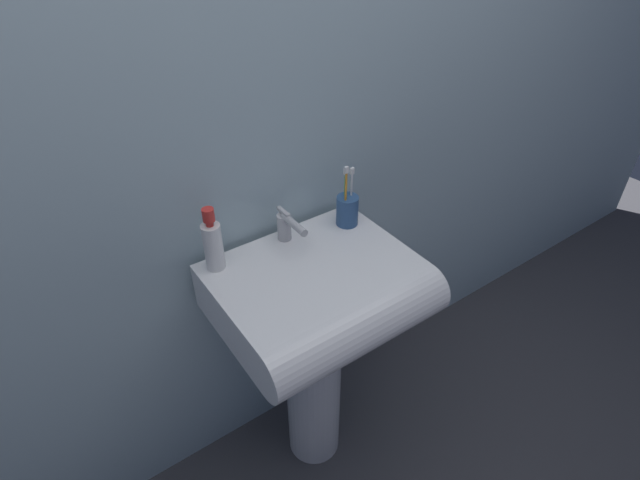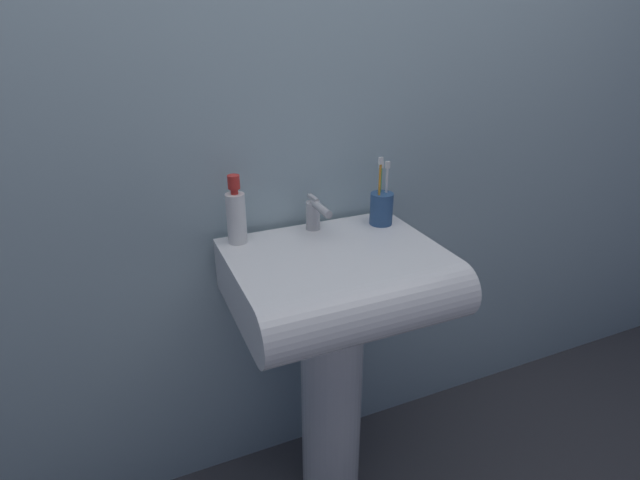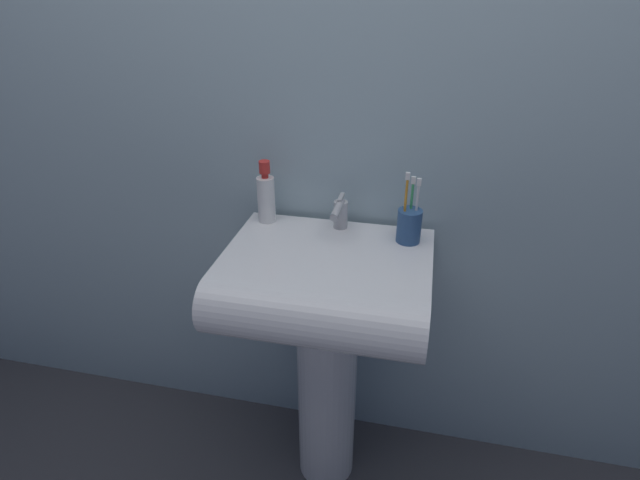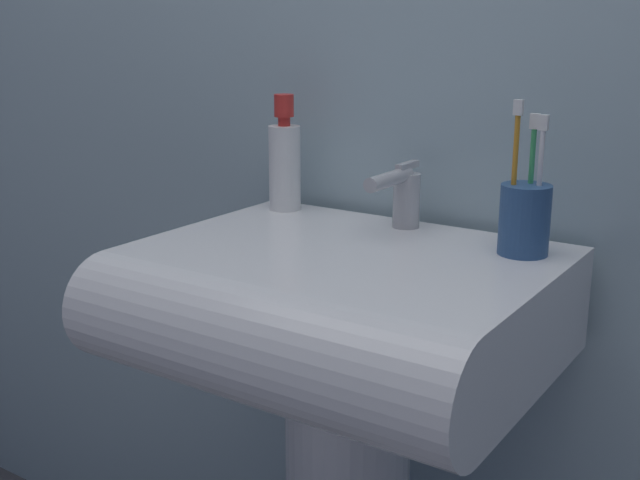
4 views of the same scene
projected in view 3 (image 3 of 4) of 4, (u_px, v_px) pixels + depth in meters
The scene contains 7 objects.
ground_plane at pixel (326, 464), 1.76m from camera, with size 6.00×6.00×0.00m, color #38383D.
wall_back at pixel (346, 105), 1.39m from camera, with size 5.00×0.05×2.40m, color #9EB7C1.
sink_pedestal at pixel (327, 389), 1.59m from camera, with size 0.18×0.18×0.71m, color white.
sink_basin at pixel (324, 286), 1.34m from camera, with size 0.56×0.47×0.15m.
faucet at pixel (340, 213), 1.44m from camera, with size 0.04×0.14×0.10m.
toothbrush_cup at pixel (409, 225), 1.38m from camera, with size 0.07×0.07×0.21m.
soap_bottle at pixel (266, 197), 1.48m from camera, with size 0.05×0.05×0.19m.
Camera 3 is at (0.23, -1.15, 1.53)m, focal length 28.00 mm.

